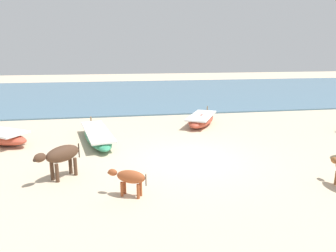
{
  "coord_description": "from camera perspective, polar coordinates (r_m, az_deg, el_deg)",
  "views": [
    {
      "loc": [
        -2.47,
        -9.66,
        3.55
      ],
      "look_at": [
        -0.35,
        2.4,
        0.6
      ],
      "focal_mm": 33.55,
      "sensor_mm": 36.0,
      "label": 1
    }
  ],
  "objects": [
    {
      "name": "ground",
      "position": [
        10.59,
        4.12,
        -6.09
      ],
      "size": [
        80.0,
        80.0,
        0.0
      ],
      "primitive_type": "plane",
      "color": "beige"
    },
    {
      "name": "sea_water",
      "position": [
        27.38,
        -4.75,
        6.14
      ],
      "size": [
        60.0,
        20.0,
        0.08
      ],
      "primitive_type": "cube",
      "color": "slate",
      "rests_on": "ground"
    },
    {
      "name": "fishing_boat_2",
      "position": [
        12.87,
        -12.72,
        -1.68
      ],
      "size": [
        1.64,
        4.18,
        0.64
      ],
      "rotation": [
        0.0,
        0.0,
        1.76
      ],
      "color": "#338C66",
      "rests_on": "ground"
    },
    {
      "name": "fishing_boat_3",
      "position": [
        15.42,
        6.07,
        1.19
      ],
      "size": [
        2.35,
        3.17,
        0.7
      ],
      "rotation": [
        0.0,
        0.0,
        1.07
      ],
      "color": "#B74733",
      "rests_on": "ground"
    },
    {
      "name": "cow_adult_dark",
      "position": [
        9.35,
        -18.83,
        -5.08
      ],
      "size": [
        1.23,
        1.19,
        0.95
      ],
      "rotation": [
        0.0,
        0.0,
        3.9
      ],
      "color": "#4C3323",
      "rests_on": "ground"
    },
    {
      "name": "calf_far_rust",
      "position": [
        7.93,
        -7.0,
        -9.29
      ],
      "size": [
        0.99,
        0.66,
        0.68
      ],
      "rotation": [
        0.0,
        0.0,
        2.66
      ],
      "color": "#9E4C28",
      "rests_on": "ground"
    }
  ]
}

